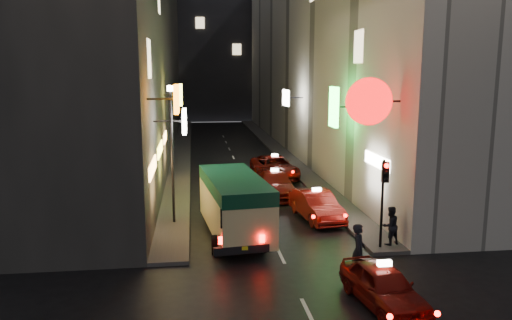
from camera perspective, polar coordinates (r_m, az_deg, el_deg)
name	(u,v)px	position (r m, az deg, el deg)	size (l,w,h in m)	color
building_left	(134,47)	(43.73, -13.80, 12.44)	(7.47, 52.00, 18.00)	#3B3835
building_right	(321,48)	(44.90, 7.45, 12.58)	(8.23, 52.00, 18.00)	beige
building_far	(213,44)	(75.61, -4.89, 13.10)	(30.00, 10.00, 22.00)	#323136
sidewalk_left	(182,152)	(43.99, -8.45, 0.94)	(1.50, 52.00, 0.15)	#454240
sidewalk_right	(278,150)	(44.61, 2.53, 1.17)	(1.50, 52.00, 0.15)	#454240
minibus	(234,199)	(21.13, -2.48, -4.50)	(2.84, 6.35, 2.64)	#D6C986
taxi_near	(383,283)	(15.89, 14.36, -13.41)	(2.52, 4.82, 1.63)	#69100B
taxi_second	(316,203)	(24.02, 6.93, -4.90)	(2.70, 5.27, 1.77)	#69100B
taxi_third	(275,182)	(28.33, 2.14, -2.48)	(2.21, 5.19, 1.81)	#69100B
taxi_far	(275,165)	(33.09, 2.14, -0.61)	(2.75, 5.51, 1.86)	#69100B
pedestrian_crossing	(359,247)	(17.75, 11.65, -9.67)	(0.69, 0.44, 2.10)	black
pedestrian_sidewalk	(390,223)	(20.71, 15.10, -6.97)	(0.67, 0.42, 1.77)	black
traffic_light	(384,185)	(19.78, 14.44, -2.78)	(0.26, 0.43, 3.50)	black
lamp_post	(172,145)	(22.69, -9.59, 1.68)	(0.28, 0.28, 6.22)	black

